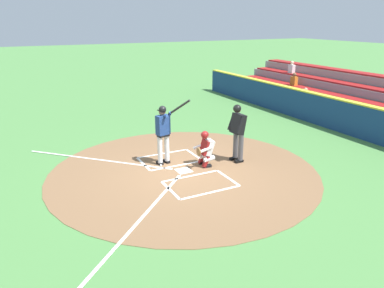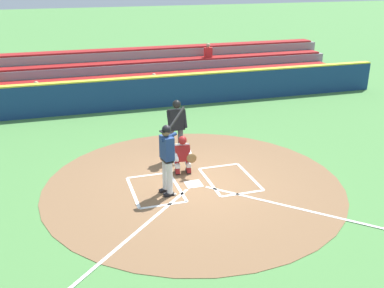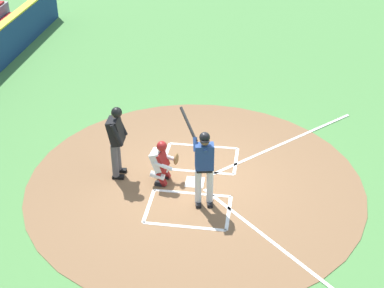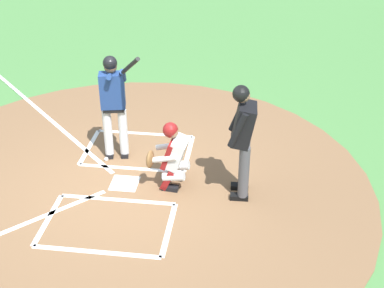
# 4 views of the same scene
# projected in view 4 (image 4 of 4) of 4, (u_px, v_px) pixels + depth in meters

# --- Properties ---
(ground_plane) EXTENTS (120.00, 120.00, 0.00)m
(ground_plane) POSITION_uv_depth(u_px,v_px,m) (125.00, 184.00, 8.81)
(ground_plane) COLOR #4C8442
(dirt_circle) EXTENTS (8.00, 8.00, 0.01)m
(dirt_circle) POSITION_uv_depth(u_px,v_px,m) (125.00, 184.00, 8.80)
(dirt_circle) COLOR brown
(dirt_circle) RESTS_ON ground
(home_plate_and_chalk) EXTENTS (7.93, 4.91, 0.01)m
(home_plate_and_chalk) POSITION_uv_depth(u_px,v_px,m) (72.00, 179.00, 8.90)
(home_plate_and_chalk) COLOR white
(home_plate_and_chalk) RESTS_ON dirt_circle
(batter) EXTENTS (0.86, 0.86, 2.13)m
(batter) POSITION_uv_depth(u_px,v_px,m) (114.00, 101.00, 8.95)
(batter) COLOR silver
(batter) RESTS_ON ground
(catcher) EXTENTS (0.59, 0.65, 1.13)m
(catcher) POSITION_uv_depth(u_px,v_px,m) (172.00, 154.00, 8.48)
(catcher) COLOR black
(catcher) RESTS_ON ground
(plate_umpire) EXTENTS (0.59, 0.42, 1.86)m
(plate_umpire) POSITION_uv_depth(u_px,v_px,m) (243.00, 135.00, 8.02)
(plate_umpire) COLOR #4C4C51
(plate_umpire) RESTS_ON ground
(baseball) EXTENTS (0.07, 0.07, 0.07)m
(baseball) POSITION_uv_depth(u_px,v_px,m) (106.00, 159.00, 9.39)
(baseball) COLOR white
(baseball) RESTS_ON ground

